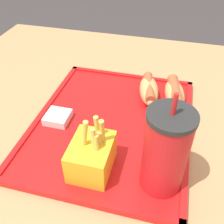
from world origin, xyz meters
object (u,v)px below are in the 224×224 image
Objects in this scene: hot_dog_far at (175,93)px; fries_carton at (92,155)px; soda_cup at (165,152)px; hot_dog_near at (149,90)px; sauce_cup_mayo at (58,117)px.

hot_dog_far is 0.28m from fries_carton.
soda_cup is 0.26m from hot_dog_near.
hot_dog_far is at bearing 178.80° from soda_cup.
sauce_cup_mayo is (-0.11, -0.24, -0.07)m from soda_cup.
fries_carton reaches higher than hot_dog_far.
soda_cup is 0.13m from fries_carton.
fries_carton is at bearing -27.72° from hot_dog_far.
soda_cup is at bearing 13.09° from hot_dog_near.
hot_dog_near is 1.07× the size of fries_carton.
hot_dog_near is (0.00, -0.06, -0.00)m from hot_dog_far.
sauce_cup_mayo is (0.14, -0.25, -0.01)m from hot_dog_far.
fries_carton is 2.18× the size of sauce_cup_mayo.
hot_dog_far is at bearing 152.28° from fries_carton.
soda_cup reaches higher than fries_carton.
hot_dog_near is (-0.25, -0.06, -0.06)m from soda_cup.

